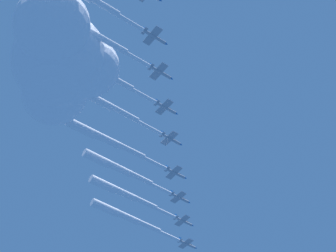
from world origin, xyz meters
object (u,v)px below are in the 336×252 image
at_px(jet_starboard_mid, 97,100).
at_px(jet_starboard_inner, 119,169).
at_px(jet_port_inner, 124,194).
at_px(jet_lead, 127,217).
at_px(jet_starboard_outer, 87,31).
at_px(jet_port_mid, 107,140).
at_px(jet_port_outer, 93,68).

bearing_deg(jet_starboard_mid, jet_starboard_inner, -29.36).
distance_m(jet_port_inner, jet_starboard_mid, 48.97).
xyz_separation_m(jet_lead, jet_starboard_outer, (-84.02, 38.20, 0.01)).
xyz_separation_m(jet_port_mid, jet_starboard_outer, (-42.11, 18.38, 2.77)).
bearing_deg(jet_lead, jet_port_mid, 154.69).
height_order(jet_port_inner, jet_port_mid, jet_port_inner).
xyz_separation_m(jet_port_inner, jet_port_outer, (-56.68, 27.91, -0.12)).
relative_size(jet_port_outer, jet_starboard_outer, 1.04).
height_order(jet_port_inner, jet_starboard_mid, jet_starboard_mid).
bearing_deg(jet_starboard_outer, jet_lead, -24.45).
bearing_deg(jet_port_inner, jet_starboard_mid, 152.30).
distance_m(jet_port_mid, jet_starboard_outer, 46.03).
relative_size(jet_starboard_inner, jet_port_outer, 0.96).
xyz_separation_m(jet_port_outer, jet_starboard_outer, (-13.68, 5.37, 0.45)).
bearing_deg(jet_starboard_outer, jet_port_outer, -21.43).
relative_size(jet_lead, jet_port_outer, 1.02).
height_order(jet_lead, jet_port_inner, jet_lead).
bearing_deg(jet_lead, jet_starboard_inner, 158.01).
distance_m(jet_port_inner, jet_port_mid, 32.03).
relative_size(jet_port_inner, jet_port_outer, 0.97).
relative_size(jet_lead, jet_starboard_mid, 0.98).
relative_size(jet_lead, jet_starboard_outer, 1.07).
relative_size(jet_starboard_inner, jet_starboard_outer, 1.00).
xyz_separation_m(jet_port_inner, jet_starboard_outer, (-70.36, 33.27, 0.33)).
distance_m(jet_lead, jet_port_outer, 77.63).
bearing_deg(jet_lead, jet_starboard_outer, 155.55).
bearing_deg(jet_port_outer, jet_starboard_outer, 158.57).
distance_m(jet_port_mid, jet_port_outer, 31.35).
bearing_deg(jet_port_inner, jet_lead, -19.83).
distance_m(jet_port_outer, jet_starboard_outer, 14.70).
bearing_deg(jet_port_inner, jet_port_mid, 152.20).
height_order(jet_starboard_inner, jet_port_mid, jet_starboard_inner).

